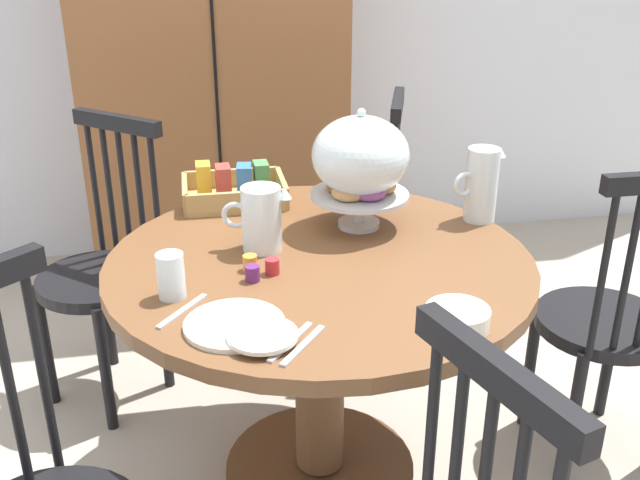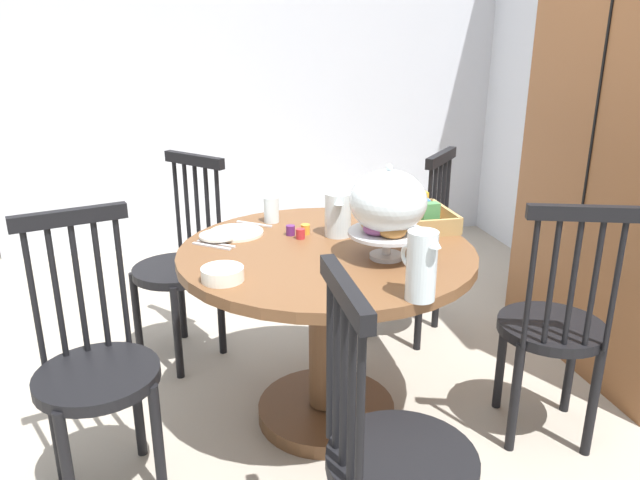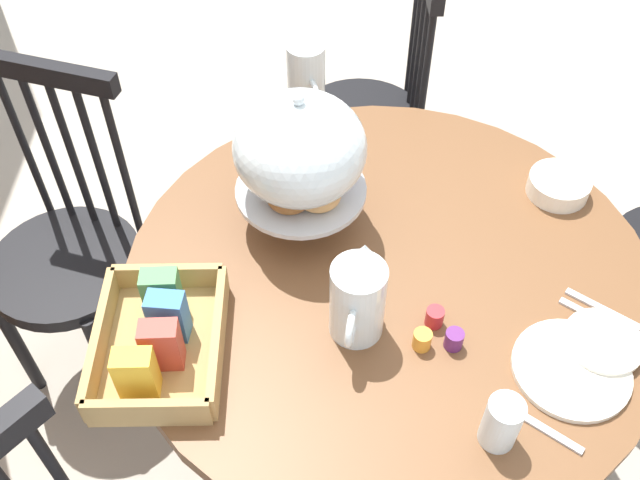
# 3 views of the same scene
# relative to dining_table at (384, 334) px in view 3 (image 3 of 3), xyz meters

# --- Properties ---
(ground_plane) EXTENTS (10.00, 10.00, 0.00)m
(ground_plane) POSITION_rel_dining_table_xyz_m (0.13, 0.00, -0.51)
(ground_plane) COLOR #A89E8E
(dining_table) EXTENTS (1.12, 1.12, 0.74)m
(dining_table) POSITION_rel_dining_table_xyz_m (0.00, 0.00, 0.00)
(dining_table) COLOR brown
(dining_table) RESTS_ON ground_plane
(windsor_chair_near_window) EXTENTS (0.43, 0.43, 0.97)m
(windsor_chair_near_window) POSITION_rel_dining_table_xyz_m (0.29, 0.81, -0.06)
(windsor_chair_near_window) COLOR black
(windsor_chair_near_window) RESTS_ON ground_plane
(windsor_chair_host_seat) EXTENTS (0.40, 0.40, 0.97)m
(windsor_chair_host_seat) POSITION_rel_dining_table_xyz_m (0.86, -0.02, -0.06)
(windsor_chair_host_seat) COLOR black
(windsor_chair_host_seat) RESTS_ON ground_plane
(pastry_stand_with_dome) EXTENTS (0.28, 0.28, 0.34)m
(pastry_stand_with_dome) POSITION_rel_dining_table_xyz_m (0.15, 0.19, 0.43)
(pastry_stand_with_dome) COLOR silver
(pastry_stand_with_dome) RESTS_ON dining_table
(orange_juice_pitcher) EXTENTS (0.17, 0.09, 0.22)m
(orange_juice_pitcher) POSITION_rel_dining_table_xyz_m (0.50, 0.18, 0.33)
(orange_juice_pitcher) COLOR silver
(orange_juice_pitcher) RESTS_ON dining_table
(milk_pitcher) EXTENTS (0.19, 0.11, 0.18)m
(milk_pitcher) POSITION_rel_dining_table_xyz_m (-0.14, 0.08, 0.31)
(milk_pitcher) COLOR silver
(milk_pitcher) RESTS_ON dining_table
(cereal_basket) EXTENTS (0.32, 0.24, 0.12)m
(cereal_basket) POSITION_rel_dining_table_xyz_m (-0.19, 0.45, 0.27)
(cereal_basket) COLOR tan
(cereal_basket) RESTS_ON dining_table
(china_plate_large) EXTENTS (0.22, 0.22, 0.01)m
(china_plate_large) POSITION_rel_dining_table_xyz_m (-0.25, -0.31, 0.24)
(china_plate_large) COLOR white
(china_plate_large) RESTS_ON dining_table
(china_plate_small) EXTENTS (0.15, 0.15, 0.01)m
(china_plate_small) POSITION_rel_dining_table_xyz_m (-0.19, -0.39, 0.25)
(china_plate_small) COLOR white
(china_plate_small) RESTS_ON china_plate_large
(cereal_bowl) EXTENTS (0.14, 0.14, 0.04)m
(cereal_bowl) POSITION_rel_dining_table_xyz_m (0.23, -0.40, 0.25)
(cereal_bowl) COLOR white
(cereal_bowl) RESTS_ON dining_table
(drinking_glass) EXTENTS (0.06, 0.06, 0.11)m
(drinking_glass) POSITION_rel_dining_table_xyz_m (-0.38, -0.15, 0.29)
(drinking_glass) COLOR silver
(drinking_glass) RESTS_ON dining_table
(jam_jar_strawberry) EXTENTS (0.04, 0.04, 0.04)m
(jam_jar_strawberry) POSITION_rel_dining_table_xyz_m (-0.13, -0.07, 0.25)
(jam_jar_strawberry) COLOR #B7282D
(jam_jar_strawberry) RESTS_ON dining_table
(jam_jar_apricot) EXTENTS (0.04, 0.04, 0.04)m
(jam_jar_apricot) POSITION_rel_dining_table_xyz_m (-0.19, -0.04, 0.25)
(jam_jar_apricot) COLOR orange
(jam_jar_apricot) RESTS_ON dining_table
(jam_jar_grape) EXTENTS (0.04, 0.04, 0.04)m
(jam_jar_grape) POSITION_rel_dining_table_xyz_m (-0.19, -0.10, 0.25)
(jam_jar_grape) COLOR #5B2366
(jam_jar_grape) RESTS_ON dining_table
(table_knife) EXTENTS (0.12, 0.14, 0.01)m
(table_knife) POSITION_rel_dining_table_xyz_m (-0.14, -0.40, 0.23)
(table_knife) COLOR silver
(table_knife) RESTS_ON dining_table
(dinner_fork) EXTENTS (0.12, 0.14, 0.01)m
(dinner_fork) POSITION_rel_dining_table_xyz_m (-0.11, -0.42, 0.23)
(dinner_fork) COLOR silver
(dinner_fork) RESTS_ON dining_table
(soup_spoon) EXTENTS (0.12, 0.14, 0.01)m
(soup_spoon) POSITION_rel_dining_table_xyz_m (-0.36, -0.23, 0.23)
(soup_spoon) COLOR silver
(soup_spoon) RESTS_ON dining_table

